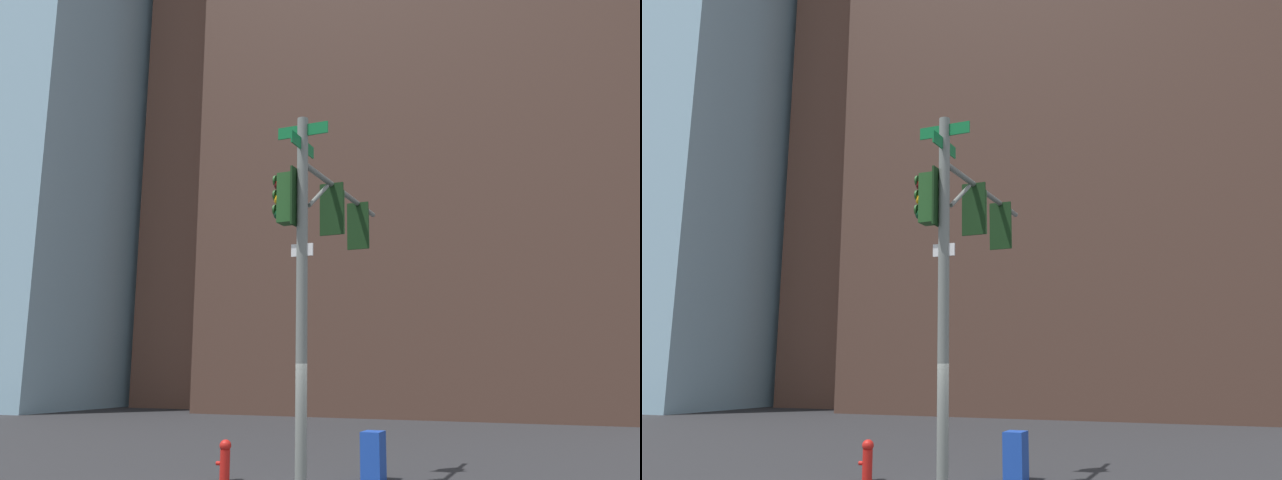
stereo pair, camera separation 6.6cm
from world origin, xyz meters
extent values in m
cylinder|color=slate|center=(-0.11, 0.05, 3.65)|extent=(0.22, 0.22, 7.30)
cylinder|color=slate|center=(-0.11, -2.23, 6.37)|extent=(0.12, 4.56, 0.12)
cylinder|color=slate|center=(-0.11, -0.77, 5.92)|extent=(0.08, 1.04, 0.75)
cube|color=#0F6B33|center=(-0.11, 0.05, 7.05)|extent=(1.07, 0.03, 0.24)
cube|color=#0F6B33|center=(-0.11, 0.05, 6.75)|extent=(0.03, 1.05, 0.24)
cube|color=white|center=(-0.11, 0.05, 4.63)|extent=(0.45, 0.03, 0.24)
cube|color=#1E4C1E|center=(-0.11, -1.70, 5.81)|extent=(0.34, 0.34, 1.00)
cube|color=black|center=(-0.11, -1.51, 5.81)|extent=(0.54, 0.04, 1.16)
sphere|color=#470A07|center=(-0.11, -1.91, 6.11)|extent=(0.20, 0.20, 0.20)
cylinder|color=#1E4C1E|center=(-0.11, -1.97, 6.20)|extent=(0.23, 0.04, 0.23)
sphere|color=#F29E0C|center=(-0.11, -1.91, 5.81)|extent=(0.20, 0.20, 0.20)
cylinder|color=#1E4C1E|center=(-0.11, -1.97, 5.90)|extent=(0.23, 0.04, 0.23)
sphere|color=#0A3819|center=(-0.11, -1.91, 5.51)|extent=(0.20, 0.20, 0.20)
cylinder|color=#1E4C1E|center=(-0.11, -1.97, 5.60)|extent=(0.23, 0.04, 0.23)
cube|color=#1E4C1E|center=(-0.11, -3.46, 5.81)|extent=(0.34, 0.34, 1.00)
cube|color=black|center=(-0.11, -3.27, 5.81)|extent=(0.54, 0.04, 1.16)
sphere|color=red|center=(-0.11, -3.66, 6.11)|extent=(0.20, 0.20, 0.20)
cylinder|color=#1E4C1E|center=(-0.11, -3.73, 6.20)|extent=(0.23, 0.04, 0.23)
sphere|color=#4C330A|center=(-0.11, -3.66, 5.81)|extent=(0.20, 0.20, 0.20)
cylinder|color=#1E4C1E|center=(-0.11, -3.73, 5.90)|extent=(0.23, 0.04, 0.23)
sphere|color=#0A3819|center=(-0.11, -3.66, 5.51)|extent=(0.20, 0.20, 0.20)
cylinder|color=#1E4C1E|center=(-0.11, -3.73, 5.60)|extent=(0.23, 0.04, 0.23)
cube|color=#1E4C1E|center=(0.20, 0.05, 5.67)|extent=(0.34, 0.34, 1.00)
cube|color=black|center=(0.01, 0.05, 5.67)|extent=(0.04, 0.54, 1.16)
sphere|color=#470A07|center=(0.40, 0.05, 5.97)|extent=(0.20, 0.20, 0.20)
cylinder|color=#1E4C1E|center=(0.47, 0.05, 6.06)|extent=(0.04, 0.23, 0.23)
sphere|color=#F29E0C|center=(0.40, 0.05, 5.67)|extent=(0.20, 0.20, 0.20)
cylinder|color=#1E4C1E|center=(0.47, 0.05, 5.76)|extent=(0.04, 0.23, 0.23)
sphere|color=#0A3819|center=(0.40, 0.05, 5.37)|extent=(0.20, 0.20, 0.20)
cylinder|color=#1E4C1E|center=(0.47, 0.05, 5.46)|extent=(0.04, 0.23, 0.23)
cylinder|color=red|center=(2.58, -1.85, 0.33)|extent=(0.22, 0.22, 0.65)
sphere|color=red|center=(2.58, -1.85, 0.74)|extent=(0.26, 0.26, 0.26)
cylinder|color=red|center=(2.74, -1.85, 0.36)|extent=(0.10, 0.09, 0.09)
cube|color=#193FA5|center=(-0.47, -3.05, 0.53)|extent=(0.45, 0.57, 1.05)
cube|color=#4C3328|center=(2.54, -27.02, 26.52)|extent=(26.21, 14.21, 53.04)
cube|color=brown|center=(12.22, -30.47, 24.39)|extent=(20.37, 14.82, 48.78)
cube|color=#4C3328|center=(-0.39, -47.38, 20.46)|extent=(22.75, 17.06, 40.91)
camera|label=1|loc=(-4.90, 10.77, 2.39)|focal=35.16mm
camera|label=2|loc=(-4.96, 10.75, 2.39)|focal=35.16mm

